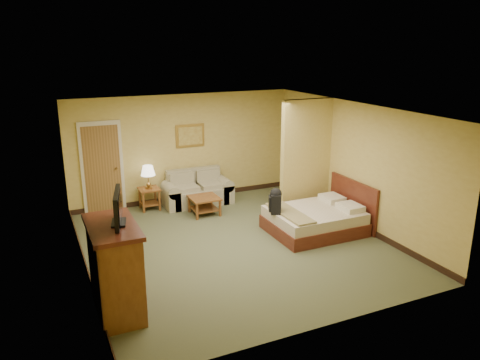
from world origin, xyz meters
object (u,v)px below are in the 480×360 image
loveseat (197,193)px  bed (317,219)px  coffee_table (204,202)px  dresser (115,268)px

loveseat → bed: size_ratio=0.87×
coffee_table → bed: (1.77, -1.91, -0.02)m
loveseat → coffee_table: loveseat is taller
loveseat → coffee_table: bearing=-97.5°
loveseat → dresser: 4.81m
dresser → bed: bearing=17.2°
dresser → coffee_table: bearing=51.9°
coffee_table → bed: bearing=-47.2°
loveseat → bed: bearing=-58.1°
loveseat → dresser: dresser is taller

